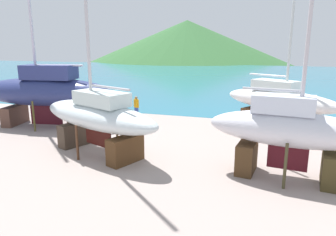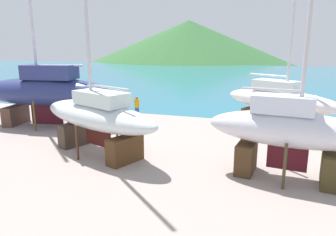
{
  "view_description": "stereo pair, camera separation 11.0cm",
  "coord_description": "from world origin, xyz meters",
  "px_view_note": "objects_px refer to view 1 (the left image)",
  "views": [
    {
      "loc": [
        8.92,
        -14.36,
        5.34
      ],
      "look_at": [
        3.99,
        1.32,
        1.44
      ],
      "focal_mm": 33.18,
      "sensor_mm": 36.0,
      "label": 1
    },
    {
      "loc": [
        9.02,
        -14.33,
        5.34
      ],
      "look_at": [
        3.99,
        1.32,
        1.44
      ],
      "focal_mm": 33.18,
      "sensor_mm": 36.0,
      "label": 2
    }
  ],
  "objects_px": {
    "worker": "(136,107)",
    "sailboat_small_center": "(98,116)",
    "sailboat_far_slipway": "(279,101)",
    "sailboat_mid_port": "(289,131)",
    "sailboat_large_starboard": "(45,91)"
  },
  "relations": [
    {
      "from": "worker",
      "to": "sailboat_small_center",
      "type": "bearing_deg",
      "value": -123.69
    },
    {
      "from": "sailboat_far_slipway",
      "to": "sailboat_small_center",
      "type": "bearing_deg",
      "value": -110.97
    },
    {
      "from": "sailboat_large_starboard",
      "to": "worker",
      "type": "height_order",
      "value": "sailboat_large_starboard"
    },
    {
      "from": "sailboat_large_starboard",
      "to": "sailboat_far_slipway",
      "type": "distance_m",
      "value": 15.06
    },
    {
      "from": "worker",
      "to": "sailboat_far_slipway",
      "type": "bearing_deg",
      "value": -47.81
    },
    {
      "from": "sailboat_far_slipway",
      "to": "sailboat_mid_port",
      "type": "bearing_deg",
      "value": -58.2
    },
    {
      "from": "sailboat_small_center",
      "to": "sailboat_far_slipway",
      "type": "height_order",
      "value": "sailboat_small_center"
    },
    {
      "from": "sailboat_small_center",
      "to": "worker",
      "type": "height_order",
      "value": "sailboat_small_center"
    },
    {
      "from": "worker",
      "to": "sailboat_large_starboard",
      "type": "bearing_deg",
      "value": 175.1
    },
    {
      "from": "sailboat_small_center",
      "to": "sailboat_far_slipway",
      "type": "relative_size",
      "value": 1.14
    },
    {
      "from": "sailboat_far_slipway",
      "to": "sailboat_mid_port",
      "type": "relative_size",
      "value": 1.21
    },
    {
      "from": "sailboat_far_slipway",
      "to": "worker",
      "type": "distance_m",
      "value": 9.98
    },
    {
      "from": "sailboat_mid_port",
      "to": "worker",
      "type": "bearing_deg",
      "value": 148.36
    },
    {
      "from": "sailboat_large_starboard",
      "to": "sailboat_mid_port",
      "type": "xyz_separation_m",
      "value": [
        14.91,
        -4.24,
        -0.32
      ]
    },
    {
      "from": "sailboat_large_starboard",
      "to": "sailboat_mid_port",
      "type": "height_order",
      "value": "sailboat_large_starboard"
    }
  ]
}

